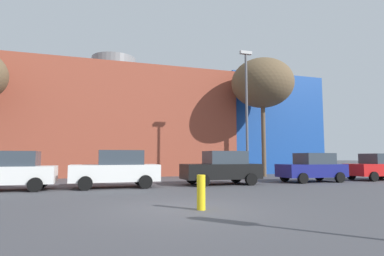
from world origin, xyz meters
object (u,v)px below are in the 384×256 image
street_lamp (247,106)px  parked_car_5 (378,167)px  parked_car_2 (117,169)px  bollard_yellow_0 (201,192)px  parked_car_1 (8,171)px  parked_car_4 (312,168)px  parked_car_3 (222,168)px  bare_tree_1 (262,83)px

street_lamp → parked_car_5: bearing=-16.0°
parked_car_2 → bollard_yellow_0: 7.42m
parked_car_5 → street_lamp: size_ratio=0.46×
parked_car_5 → bollard_yellow_0: size_ratio=4.01×
parked_car_1 → parked_car_4: bearing=-180.0°
parked_car_2 → parked_car_3: parked_car_2 is taller
bollard_yellow_0 → parked_car_5: bearing=26.4°
parked_car_1 → bare_tree_1: bare_tree_1 is taller
parked_car_1 → bollard_yellow_0: bearing=131.8°
parked_car_4 → parked_car_2: bearing=-0.0°
parked_car_5 → bollard_yellow_0: bearing=26.4°
parked_car_2 → parked_car_5: size_ratio=1.06×
parked_car_4 → bare_tree_1: size_ratio=0.43×
bollard_yellow_0 → street_lamp: street_lamp is taller
parked_car_5 → bollard_yellow_0: (-14.50, -7.19, -0.35)m
parked_car_1 → bare_tree_1: (15.80, 5.28, 6.24)m
bare_tree_1 → bollard_yellow_0: (-9.39, -12.47, -6.62)m
bollard_yellow_0 → street_lamp: bearing=55.8°
parked_car_4 → parked_car_5: size_ratio=1.01×
parked_car_4 → street_lamp: size_ratio=0.47×
bollard_yellow_0 → street_lamp: 12.23m
parked_car_3 → street_lamp: size_ratio=0.49×
parked_car_5 → parked_car_1: bearing=0.0°
bare_tree_1 → bollard_yellow_0: bearing=-127.0°
bollard_yellow_0 → parked_car_3: bearing=62.8°
bollard_yellow_0 → bare_tree_1: bearing=53.0°
parked_car_3 → parked_car_4: bearing=-180.0°
parked_car_1 → parked_car_2: 4.61m
parked_car_3 → bare_tree_1: 9.95m
parked_car_1 → parked_car_4: parked_car_1 is taller
parked_car_1 → parked_car_5: 20.91m
parked_car_5 → bare_tree_1: size_ratio=0.43×
parked_car_2 → parked_car_4: (11.28, -0.00, -0.05)m
parked_car_2 → bare_tree_1: (11.19, 5.28, 6.21)m
parked_car_2 → street_lamp: 9.38m
parked_car_1 → parked_car_3: bearing=180.0°
parked_car_1 → street_lamp: size_ratio=0.48×
parked_car_4 → parked_car_5: 5.02m
parked_car_5 → bare_tree_1: bare_tree_1 is taller
parked_car_4 → bare_tree_1: bearing=-89.0°
parked_car_2 → street_lamp: (8.25, 2.31, 3.82)m
parked_car_2 → parked_car_5: parked_car_2 is taller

